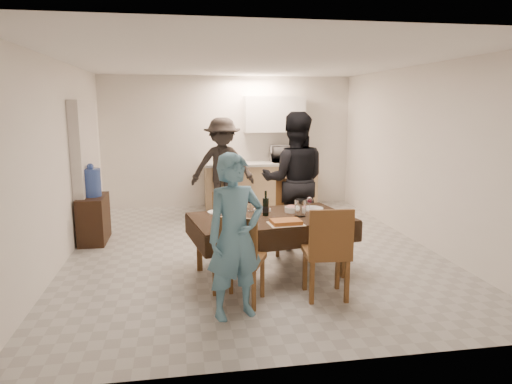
# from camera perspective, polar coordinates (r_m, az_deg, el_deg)

# --- Properties ---
(floor) EXTENTS (5.00, 6.00, 0.02)m
(floor) POSITION_cam_1_polar(r_m,az_deg,el_deg) (6.57, -0.52, -7.13)
(floor) COLOR #ADAEA9
(floor) RESTS_ON ground
(ceiling) EXTENTS (5.00, 6.00, 0.02)m
(ceiling) POSITION_cam_1_polar(r_m,az_deg,el_deg) (6.28, -0.56, 16.06)
(ceiling) COLOR white
(ceiling) RESTS_ON wall_back
(wall_back) EXTENTS (5.00, 0.02, 2.60)m
(wall_back) POSITION_cam_1_polar(r_m,az_deg,el_deg) (9.26, -3.44, 6.27)
(wall_back) COLOR white
(wall_back) RESTS_ON floor
(wall_front) EXTENTS (5.00, 0.02, 2.60)m
(wall_front) POSITION_cam_1_polar(r_m,az_deg,el_deg) (3.40, 7.33, -1.52)
(wall_front) COLOR white
(wall_front) RESTS_ON floor
(wall_left) EXTENTS (0.02, 6.00, 2.60)m
(wall_left) POSITION_cam_1_polar(r_m,az_deg,el_deg) (6.41, -23.25, 3.44)
(wall_left) COLOR white
(wall_left) RESTS_ON floor
(wall_right) EXTENTS (0.02, 6.00, 2.60)m
(wall_right) POSITION_cam_1_polar(r_m,az_deg,el_deg) (7.12, 19.80, 4.33)
(wall_right) COLOR white
(wall_right) RESTS_ON floor
(stub_partition) EXTENTS (0.15, 1.40, 2.10)m
(stub_partition) POSITION_cam_1_polar(r_m,az_deg,el_deg) (7.58, -20.43, 2.73)
(stub_partition) COLOR beige
(stub_partition) RESTS_ON floor
(kitchen_base_cabinet) EXTENTS (2.20, 0.60, 0.86)m
(kitchen_base_cabinet) POSITION_cam_1_polar(r_m,az_deg,el_deg) (9.14, 0.58, 0.73)
(kitchen_base_cabinet) COLOR tan
(kitchen_base_cabinet) RESTS_ON floor
(kitchen_worktop) EXTENTS (2.24, 0.64, 0.05)m
(kitchen_worktop) POSITION_cam_1_polar(r_m,az_deg,el_deg) (9.07, 0.58, 3.56)
(kitchen_worktop) COLOR beige
(kitchen_worktop) RESTS_ON kitchen_base_cabinet
(upper_cabinet) EXTENTS (1.20, 0.34, 0.70)m
(upper_cabinet) POSITION_cam_1_polar(r_m,az_deg,el_deg) (9.20, 2.31, 9.68)
(upper_cabinet) COLOR white
(upper_cabinet) RESTS_ON wall_back
(dining_table) EXTENTS (2.00, 1.37, 0.72)m
(dining_table) POSITION_cam_1_polar(r_m,az_deg,el_deg) (5.45, 1.83, -3.41)
(dining_table) COLOR black
(dining_table) RESTS_ON floor
(chair_near_left) EXTENTS (0.57, 0.59, 0.52)m
(chair_near_left) POSITION_cam_1_polar(r_m,az_deg,el_deg) (4.61, -1.66, -7.39)
(chair_near_left) COLOR brown
(chair_near_left) RESTS_ON floor
(chair_near_right) EXTENTS (0.49, 0.49, 0.54)m
(chair_near_right) POSITION_cam_1_polar(r_m,az_deg,el_deg) (4.80, 9.12, -6.44)
(chair_near_right) COLOR brown
(chair_near_right) RESTS_ON floor
(chair_far_left) EXTENTS (0.43, 0.43, 0.47)m
(chair_far_left) POSITION_cam_1_polar(r_m,az_deg,el_deg) (6.07, -3.60, -3.50)
(chair_far_left) COLOR brown
(chair_far_left) RESTS_ON floor
(chair_far_right) EXTENTS (0.56, 0.57, 0.55)m
(chair_far_right) POSITION_cam_1_polar(r_m,az_deg,el_deg) (6.18, 4.73, -2.32)
(chair_far_right) COLOR brown
(chair_far_right) RESTS_ON floor
(console) EXTENTS (0.38, 0.75, 0.70)m
(console) POSITION_cam_1_polar(r_m,az_deg,el_deg) (7.26, -19.62, -3.20)
(console) COLOR black
(console) RESTS_ON floor
(water_jug) EXTENTS (0.28, 0.28, 0.41)m
(water_jug) POSITION_cam_1_polar(r_m,az_deg,el_deg) (7.15, -19.90, 1.13)
(water_jug) COLOR #3B5AB1
(water_jug) RESTS_ON console
(wine_bottle) EXTENTS (0.08, 0.08, 0.30)m
(wine_bottle) POSITION_cam_1_polar(r_m,az_deg,el_deg) (5.45, 1.22, -1.41)
(wine_bottle) COLOR black
(wine_bottle) RESTS_ON dining_table
(water_pitcher) EXTENTS (0.13, 0.13, 0.20)m
(water_pitcher) POSITION_cam_1_polar(r_m,az_deg,el_deg) (5.45, 5.55, -2.00)
(water_pitcher) COLOR white
(water_pitcher) RESTS_ON dining_table
(savoury_tart) EXTENTS (0.40, 0.31, 0.05)m
(savoury_tart) POSITION_cam_1_polar(r_m,az_deg,el_deg) (5.10, 3.77, -3.76)
(savoury_tart) COLOR #A96C31
(savoury_tart) RESTS_ON dining_table
(salad_bowl) EXTENTS (0.17, 0.17, 0.07)m
(salad_bowl) POSITION_cam_1_polar(r_m,az_deg,el_deg) (5.67, 4.45, -2.19)
(salad_bowl) COLOR white
(salad_bowl) RESTS_ON dining_table
(mushroom_dish) EXTENTS (0.20, 0.20, 0.03)m
(mushroom_dish) POSITION_cam_1_polar(r_m,az_deg,el_deg) (5.70, 0.79, -2.26)
(mushroom_dish) COLOR white
(mushroom_dish) RESTS_ON dining_table
(wine_glass_a) EXTENTS (0.09, 0.09, 0.19)m
(wine_glass_a) POSITION_cam_1_polar(r_m,az_deg,el_deg) (5.10, -3.69, -2.92)
(wine_glass_a) COLOR white
(wine_glass_a) RESTS_ON dining_table
(wine_glass_b) EXTENTS (0.08, 0.08, 0.17)m
(wine_glass_b) POSITION_cam_1_polar(r_m,az_deg,el_deg) (5.79, 6.69, -1.42)
(wine_glass_b) COLOR white
(wine_glass_b) RESTS_ON dining_table
(wine_glass_c) EXTENTS (0.09, 0.09, 0.20)m
(wine_glass_c) POSITION_cam_1_polar(r_m,az_deg,el_deg) (5.68, -0.74, -1.43)
(wine_glass_c) COLOR white
(wine_glass_c) RESTS_ON dining_table
(plate_near_left) EXTENTS (0.24, 0.24, 0.01)m
(plate_near_left) POSITION_cam_1_polar(r_m,az_deg,el_deg) (5.07, -4.18, -4.05)
(plate_near_left) COLOR white
(plate_near_left) RESTS_ON dining_table
(plate_near_right) EXTENTS (0.24, 0.24, 0.01)m
(plate_near_right) POSITION_cam_1_polar(r_m,az_deg,el_deg) (5.31, 8.84, -3.47)
(plate_near_right) COLOR white
(plate_near_right) RESTS_ON dining_table
(plate_far_left) EXTENTS (0.26, 0.26, 0.02)m
(plate_far_left) POSITION_cam_1_polar(r_m,az_deg,el_deg) (5.65, -4.75, -2.51)
(plate_far_left) COLOR white
(plate_far_left) RESTS_ON dining_table
(plate_far_right) EXTENTS (0.29, 0.29, 0.02)m
(plate_far_right) POSITION_cam_1_polar(r_m,az_deg,el_deg) (5.87, 7.01, -2.05)
(plate_far_right) COLOR white
(plate_far_right) RESTS_ON dining_table
(microwave) EXTENTS (0.58, 0.40, 0.32)m
(microwave) POSITION_cam_1_polar(r_m,az_deg,el_deg) (9.15, 3.78, 4.78)
(microwave) COLOR white
(microwave) RESTS_ON kitchen_worktop
(person_near) EXTENTS (0.67, 0.54, 1.59)m
(person_near) POSITION_cam_1_polar(r_m,az_deg,el_deg) (4.34, -2.61, -5.61)
(person_near) COLOR teal
(person_near) RESTS_ON floor
(person_far) EXTENTS (1.08, 0.92, 1.94)m
(person_far) POSITION_cam_1_polar(r_m,az_deg,el_deg) (6.52, 4.78, 1.44)
(person_far) COLOR black
(person_far) RESTS_ON floor
(person_kitchen) EXTENTS (1.17, 0.67, 1.81)m
(person_kitchen) POSITION_cam_1_polar(r_m,az_deg,el_deg) (8.52, -4.20, 3.20)
(person_kitchen) COLOR black
(person_kitchen) RESTS_ON floor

